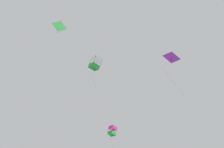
{
  "coord_description": "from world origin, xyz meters",
  "views": [
    {
      "loc": [
        30.15,
        -6.4,
        0.5
      ],
      "look_at": [
        2.19,
        0.49,
        29.42
      ],
      "focal_mm": 46.28,
      "sensor_mm": 36.0,
      "label": 1
    }
  ],
  "objects_px": {
    "kite_box_far_centre": "(95,63)",
    "kite_diamond_upper_right": "(59,26)",
    "kite_box_highest": "(112,131)",
    "kite_delta_low_drifter": "(171,58)"
  },
  "relations": [
    {
      "from": "kite_box_far_centre",
      "to": "kite_diamond_upper_right",
      "type": "bearing_deg",
      "value": -155.94
    },
    {
      "from": "kite_box_highest",
      "to": "kite_diamond_upper_right",
      "type": "height_order",
      "value": "kite_diamond_upper_right"
    },
    {
      "from": "kite_delta_low_drifter",
      "to": "kite_diamond_upper_right",
      "type": "bearing_deg",
      "value": -166.93
    },
    {
      "from": "kite_box_highest",
      "to": "kite_box_far_centre",
      "type": "xyz_separation_m",
      "value": [
        12.33,
        -5.5,
        2.26
      ]
    },
    {
      "from": "kite_box_far_centre",
      "to": "kite_diamond_upper_right",
      "type": "distance_m",
      "value": 8.57
    },
    {
      "from": "kite_delta_low_drifter",
      "to": "kite_diamond_upper_right",
      "type": "distance_m",
      "value": 16.69
    },
    {
      "from": "kite_box_highest",
      "to": "kite_diamond_upper_right",
      "type": "relative_size",
      "value": 2.21
    },
    {
      "from": "kite_box_highest",
      "to": "kite_box_far_centre",
      "type": "bearing_deg",
      "value": -146.02
    },
    {
      "from": "kite_box_far_centre",
      "to": "kite_diamond_upper_right",
      "type": "relative_size",
      "value": 2.46
    },
    {
      "from": "kite_box_far_centre",
      "to": "kite_diamond_upper_right",
      "type": "xyz_separation_m",
      "value": [
        6.35,
        -5.51,
        -1.69
      ]
    }
  ]
}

